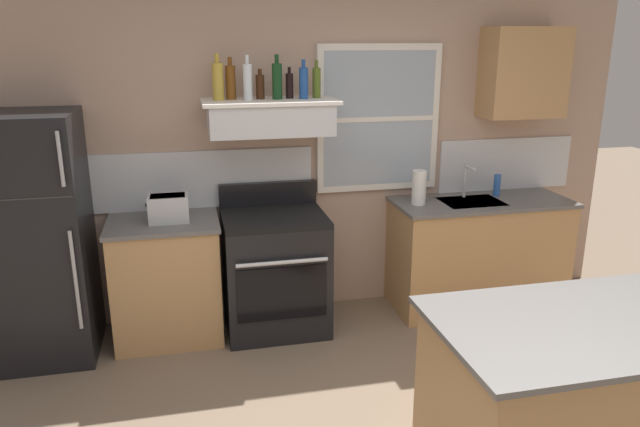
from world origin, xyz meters
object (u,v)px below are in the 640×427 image
toaster (168,208)px  bottle_champagne_gold_foil (218,81)px  bottle_clear_tall (248,81)px  bottle_brown_stout (260,86)px  bottle_blue_liqueur (304,82)px  bottle_olive_oil_square (317,82)px  dish_soap_bottle (497,185)px  bottle_amber_wine (231,82)px  stove_range (275,271)px  bottle_dark_green_wine (277,81)px  kitchen_island (573,405)px  bottle_balsamic_dark (289,85)px  paper_towel_roll (419,187)px  refrigerator (34,239)px

toaster → bottle_champagne_gold_foil: 0.96m
bottle_champagne_gold_foil → bottle_clear_tall: size_ratio=1.03×
bottle_brown_stout → bottle_blue_liqueur: (0.31, -0.05, 0.03)m
bottle_olive_oil_square → dish_soap_bottle: bearing=0.3°
toaster → bottle_amber_wine: (0.49, 0.14, 0.86)m
bottle_champagne_gold_foil → bottle_olive_oil_square: bottle_champagne_gold_foil is taller
stove_range → bottle_brown_stout: 1.38m
bottle_olive_oil_square → bottle_champagne_gold_foil: bearing=-178.8°
stove_range → bottle_olive_oil_square: bearing=19.9°
stove_range → bottle_dark_green_wine: 1.42m
bottle_clear_tall → kitchen_island: bottle_clear_tall is taller
bottle_balsamic_dark → paper_towel_roll: size_ratio=0.82×
bottle_champagne_gold_foil → refrigerator: bearing=-174.0°
bottle_blue_liqueur → kitchen_island: bearing=-66.9°
stove_range → bottle_amber_wine: (-0.26, 0.16, 1.40)m
bottle_amber_wine → bottle_brown_stout: bottle_amber_wine is taller
bottle_champagne_gold_foil → dish_soap_bottle: 2.40m
bottle_dark_green_wine → paper_towel_roll: bottle_dark_green_wine is taller
bottle_dark_green_wine → stove_range: bearing=-122.8°
toaster → bottle_champagne_gold_foil: bearing=14.3°
bottle_amber_wine → paper_towel_roll: bottle_amber_wine is taller
kitchen_island → bottle_balsamic_dark: bearing=114.8°
stove_range → bottle_clear_tall: bearing=151.3°
bottle_clear_tall → paper_towel_roll: size_ratio=1.15×
dish_soap_bottle → stove_range: bearing=-175.8°
bottle_dark_green_wine → bottle_balsamic_dark: (0.10, 0.04, -0.04)m
refrigerator → bottle_clear_tall: bottle_clear_tall is taller
bottle_amber_wine → bottle_olive_oil_square: bottle_amber_wine is taller
bottle_dark_green_wine → bottle_brown_stout: bearing=160.5°
bottle_clear_tall → bottle_balsamic_dark: bottle_clear_tall is taller
refrigerator → bottle_dark_green_wine: bottle_dark_green_wine is taller
stove_range → bottle_champagne_gold_foil: 1.46m
stove_range → bottle_brown_stout: bearing=113.1°
paper_towel_roll → kitchen_island: 2.15m
bottle_dark_green_wine → bottle_champagne_gold_foil: bearing=177.1°
bottle_dark_green_wine → bottle_balsamic_dark: bearing=23.7°
stove_range → dish_soap_bottle: same height
bottle_dark_green_wine → kitchen_island: size_ratio=0.22×
refrigerator → bottle_dark_green_wine: (1.71, 0.12, 1.02)m
bottle_brown_stout → bottle_dark_green_wine: 0.13m
bottle_blue_liqueur → paper_towel_roll: 1.22m
bottle_dark_green_wine → refrigerator: bearing=-176.1°
bottle_champagne_gold_foil → kitchen_island: bottle_champagne_gold_foil is taller
kitchen_island → paper_towel_roll: bearing=90.0°
bottle_balsamic_dark → dish_soap_bottle: 1.92m
refrigerator → bottle_amber_wine: bottle_amber_wine is taller
bottle_clear_tall → bottle_olive_oil_square: (0.51, 0.05, -0.02)m
refrigerator → bottle_brown_stout: 1.88m
bottle_brown_stout → bottle_olive_oil_square: size_ratio=0.79×
bottle_olive_oil_square → paper_towel_roll: (0.80, -0.09, -0.81)m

